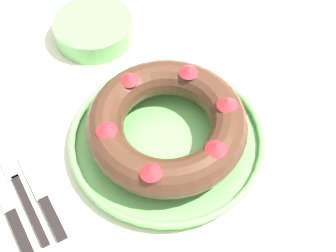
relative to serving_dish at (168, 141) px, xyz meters
name	(u,v)px	position (x,y,z in m)	size (l,w,h in m)	color
dining_table	(158,169)	(-0.02, 0.00, -0.09)	(1.53, 1.29, 0.78)	silver
serving_dish	(168,141)	(0.00, 0.00, 0.00)	(0.33, 0.33, 0.02)	#6BB760
bundt_cake	(168,126)	(0.00, 0.00, 0.04)	(0.26, 0.26, 0.07)	#4C2D1E
fork	(21,191)	(-0.25, 0.04, -0.01)	(0.02, 0.19, 0.01)	black
serving_knife	(12,214)	(-0.28, 0.01, -0.01)	(0.02, 0.21, 0.01)	black
cake_knife	(44,200)	(-0.22, 0.01, -0.01)	(0.02, 0.18, 0.01)	black
side_bowl	(94,29)	(0.00, 0.30, 0.01)	(0.16, 0.16, 0.04)	#6BB760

